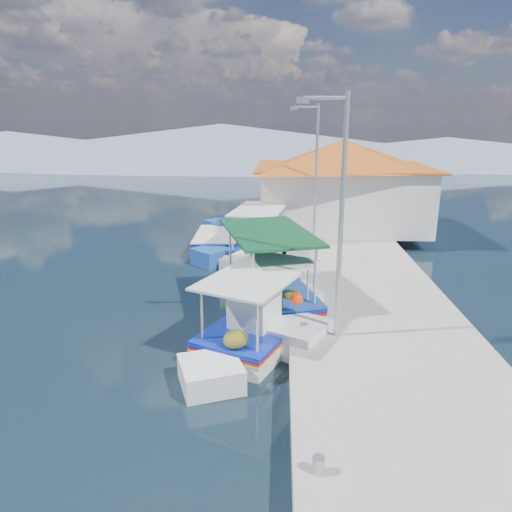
{
  "coord_description": "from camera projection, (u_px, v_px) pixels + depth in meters",
  "views": [
    {
      "loc": [
        3.15,
        -9.24,
        5.91
      ],
      "look_at": [
        2.3,
        6.45,
        1.3
      ],
      "focal_mm": 33.06,
      "sensor_mm": 36.0,
      "label": 1
    }
  ],
  "objects": [
    {
      "name": "quay",
      "position": [
        361.0,
        291.0,
        16.05
      ],
      "size": [
        5.0,
        44.0,
        0.5
      ],
      "primitive_type": "cube",
      "color": "gray",
      "rests_on": "ground"
    },
    {
      "name": "caique_far",
      "position": [
        259.0,
        246.0,
        20.94
      ],
      "size": [
        2.7,
        6.68,
        2.37
      ],
      "rotation": [
        0.0,
        0.0,
        0.17
      ],
      "color": "white",
      "rests_on": "ground"
    },
    {
      "name": "ground",
      "position": [
        140.0,
        389.0,
        10.68
      ],
      "size": [
        160.0,
        160.0,
        0.0
      ],
      "primitive_type": "plane",
      "color": "black",
      "rests_on": "ground"
    },
    {
      "name": "harbor_building",
      "position": [
        342.0,
        182.0,
        23.95
      ],
      "size": [
        10.49,
        10.49,
        4.4
      ],
      "color": "white",
      "rests_on": "quay"
    },
    {
      "name": "caique_blue_hull",
      "position": [
        218.0,
        243.0,
        22.0
      ],
      "size": [
        2.07,
        6.56,
        1.17
      ],
      "rotation": [
        0.0,
        0.0,
        -0.03
      ],
      "color": "#194598",
      "rests_on": "ground"
    },
    {
      "name": "caique_green_canopy",
      "position": [
        269.0,
        296.0,
        15.05
      ],
      "size": [
        3.7,
        7.42,
        2.89
      ],
      "rotation": [
        0.0,
        0.0,
        -0.29
      ],
      "color": "white",
      "rests_on": "ground"
    },
    {
      "name": "lamp_post_far",
      "position": [
        314.0,
        169.0,
        19.9
      ],
      "size": [
        1.21,
        0.14,
        6.0
      ],
      "color": "#A5A8AD",
      "rests_on": "quay"
    },
    {
      "name": "mountain_ridge",
      "position": [
        307.0,
        148.0,
        63.42
      ],
      "size": [
        171.4,
        96.0,
        5.5
      ],
      "color": "slate",
      "rests_on": "ground"
    },
    {
      "name": "bollards",
      "position": [
        300.0,
        286.0,
        15.33
      ],
      "size": [
        0.2,
        17.2,
        0.3
      ],
      "color": "#A5A8AD",
      "rests_on": "quay"
    },
    {
      "name": "main_caique",
      "position": [
        258.0,
        327.0,
        12.84
      ],
      "size": [
        3.77,
        6.23,
        2.25
      ],
      "rotation": [
        0.0,
        0.0,
        0.42
      ],
      "color": "white",
      "rests_on": "ground"
    },
    {
      "name": "lamp_post_near",
      "position": [
        338.0,
        207.0,
        11.28
      ],
      "size": [
        1.21,
        0.14,
        6.0
      ],
      "color": "#A5A8AD",
      "rests_on": "quay"
    }
  ]
}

